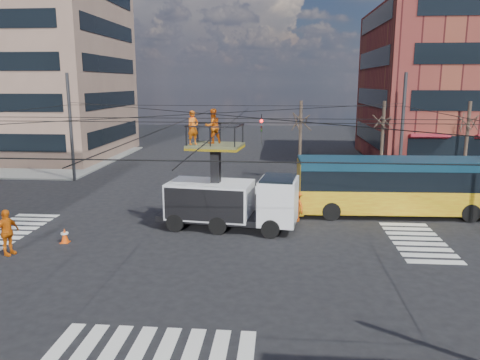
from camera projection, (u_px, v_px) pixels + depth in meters
name	position (u px, v px, depth m)	size (l,w,h in m)	color
ground	(207.00, 235.00, 22.79)	(120.00, 120.00, 0.00)	black
sidewalk_ne	(477.00, 166.00, 41.53)	(18.00, 18.00, 0.12)	slate
sidewalk_nw	(24.00, 159.00, 44.98)	(18.00, 18.00, 0.12)	slate
crosswalks	(207.00, 235.00, 22.78)	(22.40, 22.40, 0.02)	silver
building_tower	(17.00, 1.00, 44.91)	(18.06, 16.06, 30.00)	#806151
overhead_network	(205.00, 147.00, 22.31)	(24.24, 24.24, 8.00)	#2D2D30
tree_a	(301.00, 119.00, 34.60)	(2.00, 2.00, 6.00)	#382B21
tree_b	(383.00, 120.00, 34.10)	(2.00, 2.00, 6.00)	#382B21
tree_c	(469.00, 121.00, 33.61)	(2.00, 2.00, 6.00)	#382B21
utility_truck	(231.00, 190.00, 23.61)	(7.23, 3.34, 6.03)	black
city_bus	(401.00, 185.00, 25.95)	(11.46, 3.02, 3.20)	#C17212
traffic_cone	(65.00, 235.00, 21.71)	(0.36, 0.36, 0.70)	#E74809
worker_ground	(7.00, 232.00, 20.03)	(1.18, 0.49, 2.02)	orange
flagger	(296.00, 206.00, 24.97)	(1.09, 0.62, 1.68)	#D04B0D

